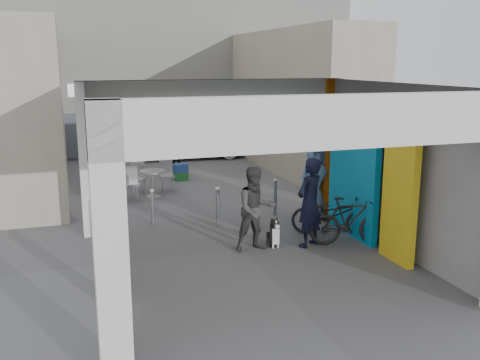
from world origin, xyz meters
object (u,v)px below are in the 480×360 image
object	(u,v)px
border_collie	(273,235)
man_with_dog	(309,203)
man_elderly	(315,180)
produce_stand	(100,181)
man_crates	(176,152)
bicycle_front	(333,214)
white_van	(193,141)
man_back_turned	(256,209)
bicycle_rear	(350,221)
cafe_set	(147,184)

from	to	relation	value
border_collie	man_with_dog	bearing A→B (deg)	4.24
man_with_dog	man_elderly	distance (m)	2.49
produce_stand	border_collie	world-z (taller)	produce_stand
man_crates	bicycle_front	world-z (taller)	man_crates
white_van	man_back_turned	bearing A→B (deg)	175.73
border_collie	man_elderly	world-z (taller)	man_elderly
bicycle_rear	white_van	xyz separation A→B (m)	(-0.83, 11.51, 0.18)
man_with_dog	bicycle_front	bearing A→B (deg)	-178.24
cafe_set	border_collie	bearing A→B (deg)	-70.46
man_with_dog	bicycle_rear	distance (m)	1.00
man_crates	man_back_turned	bearing A→B (deg)	93.35
man_with_dog	man_back_turned	world-z (taller)	man_with_dog
border_collie	man_back_turned	bearing A→B (deg)	-147.75
produce_stand	man_back_turned	bearing A→B (deg)	-50.39
border_collie	man_crates	distance (m)	8.12
border_collie	bicycle_front	world-z (taller)	bicycle_front
cafe_set	man_back_turned	distance (m)	5.75
cafe_set	bicycle_front	xyz separation A→B (m)	(3.49, -5.13, 0.16)
cafe_set	bicycle_rear	world-z (taller)	bicycle_rear
cafe_set	man_elderly	world-z (taller)	man_elderly
cafe_set	man_crates	world-z (taller)	man_crates
border_collie	man_back_turned	distance (m)	0.78
man_elderly	bicycle_front	distance (m)	1.78
cafe_set	bicycle_front	world-z (taller)	bicycle_front
border_collie	bicycle_rear	xyz separation A→B (m)	(1.62, -0.41, 0.28)
man_elderly	man_back_turned	bearing A→B (deg)	-143.04
border_collie	white_van	xyz separation A→B (m)	(0.78, 11.09, 0.46)
produce_stand	man_crates	distance (m)	3.22
man_with_dog	bicycle_front	xyz separation A→B (m)	(0.83, 0.50, -0.48)
man_back_turned	man_elderly	size ratio (longest dim) A/B	0.97
bicycle_front	bicycle_rear	bearing A→B (deg)	-147.77
produce_stand	border_collie	distance (m)	7.23
produce_stand	man_crates	xyz separation A→B (m)	(2.74, 1.62, 0.52)
bicycle_front	white_van	xyz separation A→B (m)	(-0.78, 10.80, 0.23)
produce_stand	bicycle_rear	world-z (taller)	bicycle_rear
bicycle_rear	white_van	world-z (taller)	white_van
man_with_dog	man_crates	size ratio (longest dim) A/B	1.22
produce_stand	man_back_turned	size ratio (longest dim) A/B	0.59
produce_stand	border_collie	xyz separation A→B (m)	(3.23, -6.47, -0.02)
produce_stand	man_with_dog	xyz separation A→B (m)	(3.97, -6.67, 0.69)
bicycle_rear	man_crates	bearing A→B (deg)	28.97
man_elderly	man_with_dog	bearing A→B (deg)	-122.81
man_crates	bicycle_rear	bearing A→B (deg)	106.95
produce_stand	cafe_set	bearing A→B (deg)	-21.90
man_with_dog	bicycle_front	size ratio (longest dim) A/B	1.03
border_collie	bicycle_front	xyz separation A→B (m)	(1.56, 0.29, 0.23)
produce_stand	white_van	xyz separation A→B (m)	(4.02, 4.62, 0.44)
cafe_set	man_crates	size ratio (longest dim) A/B	0.99
bicycle_front	white_van	bearing A→B (deg)	32.09
man_back_turned	white_van	distance (m)	11.26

